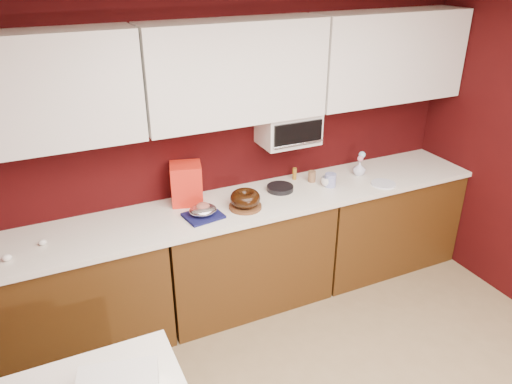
{
  "coord_description": "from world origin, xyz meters",
  "views": [
    {
      "loc": [
        -1.34,
        -1.13,
        2.6
      ],
      "look_at": [
        0.05,
        1.84,
        1.02
      ],
      "focal_mm": 35.0,
      "sensor_mm": 36.0,
      "label": 1
    }
  ],
  "objects": [
    {
      "name": "navy_towel",
      "position": [
        -0.36,
        1.85,
        0.91
      ],
      "size": [
        0.28,
        0.25,
        0.02
      ],
      "primitive_type": "cube",
      "rotation": [
        0.0,
        0.0,
        0.15
      ],
      "color": "#121345",
      "rests_on": "countertop"
    },
    {
      "name": "toaster_oven_door",
      "position": [
        0.45,
        1.94,
        1.38
      ],
      "size": [
        0.4,
        0.02,
        0.18
      ],
      "primitive_type": "cube",
      "color": "black",
      "rests_on": "toaster_oven"
    },
    {
      "name": "pandoro_box",
      "position": [
        -0.39,
        2.13,
        1.05
      ],
      "size": [
        0.27,
        0.26,
        0.31
      ],
      "primitive_type": "cube",
      "rotation": [
        0.0,
        0.0,
        -0.27
      ],
      "color": "red",
      "rests_on": "countertop"
    },
    {
      "name": "amber_bottle",
      "position": [
        0.55,
        2.15,
        0.95
      ],
      "size": [
        0.04,
        0.04,
        0.1
      ],
      "primitive_type": "cylinder",
      "rotation": [
        0.0,
        0.0,
        0.24
      ],
      "color": "#96681B",
      "rests_on": "countertop"
    },
    {
      "name": "countertop",
      "position": [
        0.0,
        1.94,
        0.88
      ],
      "size": [
        4.0,
        0.62,
        0.04
      ],
      "primitive_type": "cube",
      "color": "white",
      "rests_on": "base_cabinet_center"
    },
    {
      "name": "base_cabinet_left",
      "position": [
        -1.33,
        1.94,
        0.43
      ],
      "size": [
        1.31,
        0.58,
        0.86
      ],
      "primitive_type": "cube",
      "color": "#482A0E",
      "rests_on": "floor"
    },
    {
      "name": "bundt_cake",
      "position": [
        -0.03,
        1.85,
        0.98
      ],
      "size": [
        0.28,
        0.28,
        0.09
      ],
      "primitive_type": "torus",
      "rotation": [
        0.0,
        0.0,
        -0.29
      ],
      "color": "black",
      "rests_on": "cake_base"
    },
    {
      "name": "coffee_mug",
      "position": [
        0.72,
        1.93,
        0.95
      ],
      "size": [
        0.11,
        0.11,
        0.1
      ],
      "primitive_type": "imported",
      "rotation": [
        0.0,
        0.0,
        0.27
      ],
      "color": "silver",
      "rests_on": "countertop"
    },
    {
      "name": "upper_cabinet_center",
      "position": [
        0.0,
        2.08,
        1.85
      ],
      "size": [
        1.31,
        0.33,
        0.7
      ],
      "primitive_type": "cube",
      "color": "white",
      "rests_on": "wall_back"
    },
    {
      "name": "flower_blue",
      "position": [
        1.12,
        2.02,
        1.07
      ],
      "size": [
        0.06,
        0.06,
        0.06
      ],
      "primitive_type": "sphere",
      "color": "#9BD6F9",
      "rests_on": "flower_vase"
    },
    {
      "name": "blue_jar",
      "position": [
        0.74,
        1.91,
        0.95
      ],
      "size": [
        0.11,
        0.11,
        0.11
      ],
      "primitive_type": "cylinder",
      "rotation": [
        0.0,
        0.0,
        -0.29
      ],
      "color": "#1B2A97",
      "rests_on": "countertop"
    },
    {
      "name": "egg_left",
      "position": [
        -1.63,
        1.83,
        0.92
      ],
      "size": [
        0.06,
        0.05,
        0.04
      ],
      "primitive_type": "ellipsoid",
      "rotation": [
        0.0,
        0.0,
        0.07
      ],
      "color": "white",
      "rests_on": "countertop"
    },
    {
      "name": "roasted_ham",
      "position": [
        -0.36,
        1.85,
        0.98
      ],
      "size": [
        0.13,
        0.12,
        0.07
      ],
      "primitive_type": "ellipsoid",
      "rotation": [
        0.0,
        0.0,
        0.3
      ],
      "color": "#9E5548",
      "rests_on": "foil_ham_nest"
    },
    {
      "name": "foil_ham_nest",
      "position": [
        -0.36,
        1.85,
        0.96
      ],
      "size": [
        0.23,
        0.21,
        0.07
      ],
      "primitive_type": "ellipsoid",
      "rotation": [
        0.0,
        0.0,
        -0.21
      ],
      "color": "silver",
      "rests_on": "navy_towel"
    },
    {
      "name": "base_cabinet_center",
      "position": [
        0.0,
        1.94,
        0.43
      ],
      "size": [
        1.31,
        0.58,
        0.86
      ],
      "primitive_type": "cube",
      "color": "#482A0E",
      "rests_on": "floor"
    },
    {
      "name": "cake_base",
      "position": [
        -0.03,
        1.85,
        0.91
      ],
      "size": [
        0.25,
        0.25,
        0.02
      ],
      "primitive_type": "cylinder",
      "rotation": [
        0.0,
        0.0,
        0.02
      ],
      "color": "brown",
      "rests_on": "countertop"
    },
    {
      "name": "egg_right",
      "position": [
        -1.42,
        1.93,
        0.92
      ],
      "size": [
        0.06,
        0.05,
        0.04
      ],
      "primitive_type": "ellipsoid",
      "rotation": [
        0.0,
        0.0,
        0.16
      ],
      "color": "white",
      "rests_on": "countertop"
    },
    {
      "name": "base_cabinet_right",
      "position": [
        1.33,
        1.94,
        0.43
      ],
      "size": [
        1.31,
        0.58,
        0.86
      ],
      "primitive_type": "cube",
      "color": "#482A0E",
      "rests_on": "floor"
    },
    {
      "name": "wall_back",
      "position": [
        0.0,
        2.25,
        1.25
      ],
      "size": [
        4.0,
        0.02,
        2.5
      ],
      "primitive_type": "cube",
      "color": "#330707",
      "rests_on": "floor"
    },
    {
      "name": "flower_vase",
      "position": [
        1.09,
        2.0,
        0.96
      ],
      "size": [
        0.11,
        0.11,
        0.13
      ],
      "primitive_type": "imported",
      "rotation": [
        0.0,
        0.0,
        -0.43
      ],
      "color": "silver",
      "rests_on": "countertop"
    },
    {
      "name": "china_plate",
      "position": [
        1.16,
        1.76,
        0.91
      ],
      "size": [
        0.2,
        0.2,
        0.01
      ],
      "primitive_type": "cylinder",
      "rotation": [
        0.0,
        0.0,
        0.02
      ],
      "color": "white",
      "rests_on": "countertop"
    },
    {
      "name": "paper_cup",
      "position": [
        0.66,
        2.05,
        0.95
      ],
      "size": [
        0.07,
        0.07,
        0.09
      ],
      "primitive_type": "cylinder",
      "rotation": [
        0.0,
        0.0,
        -0.19
      ],
      "color": "brown",
      "rests_on": "countertop"
    },
    {
      "name": "toaster_oven",
      "position": [
        0.45,
        2.1,
        1.38
      ],
      "size": [
        0.45,
        0.3,
        0.25
      ],
      "primitive_type": "cube",
      "color": "white",
      "rests_on": "upper_cabinet_center"
    },
    {
      "name": "flower_pink",
      "position": [
        1.09,
        2.0,
        1.05
      ],
      "size": [
        0.05,
        0.05,
        0.05
      ],
      "primitive_type": "sphere",
      "color": "pink",
      "rests_on": "flower_vase"
    },
    {
      "name": "toaster_oven_handle",
      "position": [
        0.45,
        1.93,
        1.3
      ],
      "size": [
        0.42,
        0.02,
        0.02
      ],
      "primitive_type": "cylinder",
      "rotation": [
        0.0,
        1.57,
        0.0
      ],
      "color": "silver",
      "rests_on": "toaster_oven"
    },
    {
      "name": "dark_pan",
      "position": [
        0.34,
        2.01,
        0.92
      ],
      "size": [
        0.25,
        0.25,
        0.04
      ],
      "primitive_type": "cylinder",
      "rotation": [
        0.0,
        0.0,
        -0.21
      ],
      "color": "black",
      "rests_on": "countertop"
    },
    {
      "name": "upper_cabinet_left",
      "position": [
        -1.33,
        2.08,
        1.85
      ],
      "size": [
        1.31,
        0.33,
        0.7
      ],
      "primitive_type": "cube",
      "color": "white",
      "rests_on": "wall_back"
    },
    {
      "name": "upper_cabinet_right",
      "position": [
        1.33,
        2.08,
        1.85
      ],
      "size": [
        1.31,
        0.33,
        0.7
      ],
      "primitive_type": "cube",
      "color": "white",
      "rests_on": "wall_back"
    }
  ]
}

